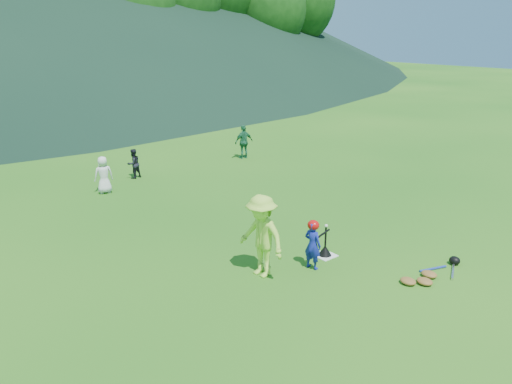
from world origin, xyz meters
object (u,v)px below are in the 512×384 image
home_plate (325,255)px  batting_tee (325,251)px  fielder_b (134,164)px  equipment_pile (430,274)px  adult_coach (261,236)px  fielder_a (104,175)px  fielder_c (244,142)px  batter_child (313,245)px

home_plate → batting_tee: size_ratio=0.66×
home_plate → fielder_b: fielder_b is taller
home_plate → batting_tee: (0.00, 0.00, 0.12)m
batting_tee → equipment_pile: (0.94, -2.10, -0.06)m
adult_coach → batting_tee: 1.89m
home_plate → fielder_a: (-2.02, 7.60, 0.58)m
fielder_c → home_plate: bearing=70.8°
home_plate → batter_child: size_ratio=0.42×
adult_coach → fielder_c: size_ratio=1.32×
adult_coach → batter_child: bearing=60.4°
home_plate → batter_child: bearing=-159.8°
batter_child → fielder_a: size_ratio=0.92×
fielder_c → batting_tee: 9.31m
batter_child → batting_tee: bearing=-81.6°
home_plate → adult_coach: adult_coach is taller
home_plate → adult_coach: (-1.72, 0.20, 0.87)m
adult_coach → equipment_pile: adult_coach is taller
batting_tee → equipment_pile: batting_tee is taller
equipment_pile → batting_tee: bearing=114.2°
batter_child → fielder_b: 8.77m
adult_coach → batting_tee: bearing=76.9°
batter_child → batting_tee: (0.67, 0.25, -0.41)m
fielder_b → fielder_c: bearing=165.1°
batting_tee → fielder_c: bearing=63.7°
fielder_a → equipment_pile: fielder_a is taller
batting_tee → home_plate: bearing=0.0°
fielder_a → equipment_pile: (2.96, -9.70, -0.52)m
fielder_b → batting_tee: (0.56, -8.53, -0.38)m
batter_child → adult_coach: 1.19m
batter_child → equipment_pile: bearing=-150.7°
adult_coach → equipment_pile: (2.66, -2.30, -0.82)m
fielder_c → batting_tee: bearing=70.8°
batter_child → fielder_a: 7.96m
fielder_b → adult_coach: bearing=69.6°
fielder_b → equipment_pile: bearing=85.6°
batter_child → batting_tee: 0.82m
fielder_c → batter_child: bearing=67.9°
adult_coach → equipment_pile: bearing=42.8°
adult_coach → fielder_c: adult_coach is taller
adult_coach → fielder_c: 10.00m
home_plate → fielder_b: (-0.56, 8.53, 0.50)m
batter_child → fielder_c: fielder_c is taller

